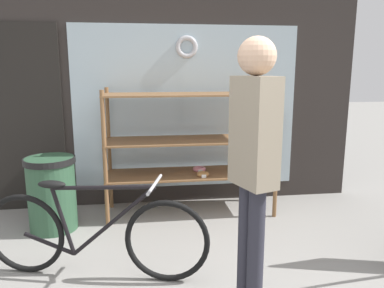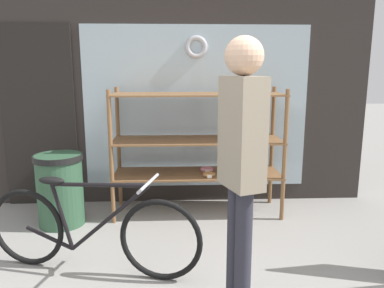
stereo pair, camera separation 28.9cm
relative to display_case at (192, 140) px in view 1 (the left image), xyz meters
name	(u,v)px [view 1 (the left image)]	position (x,y,z in m)	size (l,w,h in m)	color
storefront_facade	(164,74)	(-0.27, 0.42, 0.71)	(4.51, 0.13, 3.19)	#2D2826
display_case	(192,140)	(0.00, 0.00, 0.00)	(1.85, 0.57, 1.41)	brown
bicycle	(93,234)	(-0.94, -1.24, -0.49)	(1.75, 0.59, 0.79)	black
pedestrian	(254,154)	(0.15, -1.78, 0.24)	(0.27, 0.36, 1.80)	#282833
trash_bin	(52,191)	(-1.46, -0.27, -0.44)	(0.49, 0.49, 0.75)	#2D5138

